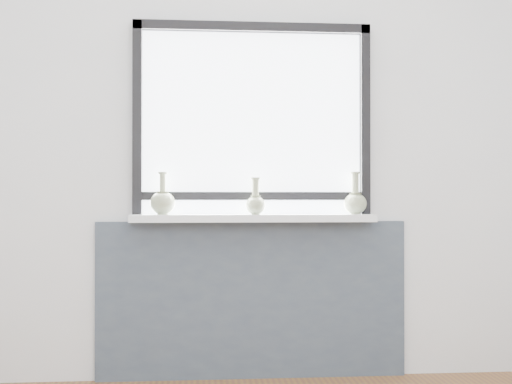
{
  "coord_description": "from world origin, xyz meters",
  "views": [
    {
      "loc": [
        -0.33,
        -2.12,
        0.99
      ],
      "look_at": [
        0.0,
        1.55,
        1.02
      ],
      "focal_mm": 50.0,
      "sensor_mm": 36.0,
      "label": 1
    }
  ],
  "objects": [
    {
      "name": "vase_a",
      "position": [
        -0.49,
        1.71,
        0.97
      ],
      "size": [
        0.13,
        0.13,
        0.23
      ],
      "rotation": [
        0.0,
        0.0,
        -0.1
      ],
      "color": "#97A17C",
      "rests_on": "windowsill"
    },
    {
      "name": "apron_panel",
      "position": [
        0.0,
        1.78,
        0.43
      ],
      "size": [
        1.7,
        0.03,
        0.86
      ],
      "primitive_type": "cube",
      "color": "#3F4B56",
      "rests_on": "ground"
    },
    {
      "name": "vase_c",
      "position": [
        0.56,
        1.71,
        0.97
      ],
      "size": [
        0.13,
        0.13,
        0.23
      ],
      "rotation": [
        0.0,
        0.0,
        -0.16
      ],
      "color": "#97A17C",
      "rests_on": "windowsill"
    },
    {
      "name": "back_wall",
      "position": [
        0.0,
        1.81,
        1.3
      ],
      "size": [
        3.6,
        0.02,
        2.6
      ],
      "primitive_type": "cube",
      "color": "silver",
      "rests_on": "ground"
    },
    {
      "name": "vase_b",
      "position": [
        0.01,
        1.69,
        0.96
      ],
      "size": [
        0.11,
        0.11,
        0.2
      ],
      "rotation": [
        0.0,
        0.0,
        0.06
      ],
      "color": "#97A17C",
      "rests_on": "windowsill"
    },
    {
      "name": "windowsill",
      "position": [
        0.0,
        1.71,
        0.88
      ],
      "size": [
        1.32,
        0.18,
        0.04
      ],
      "primitive_type": "cube",
      "color": "white",
      "rests_on": "apron_panel"
    },
    {
      "name": "window",
      "position": [
        0.0,
        1.77,
        1.44
      ],
      "size": [
        1.3,
        0.06,
        1.05
      ],
      "color": "black",
      "rests_on": "windowsill"
    }
  ]
}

